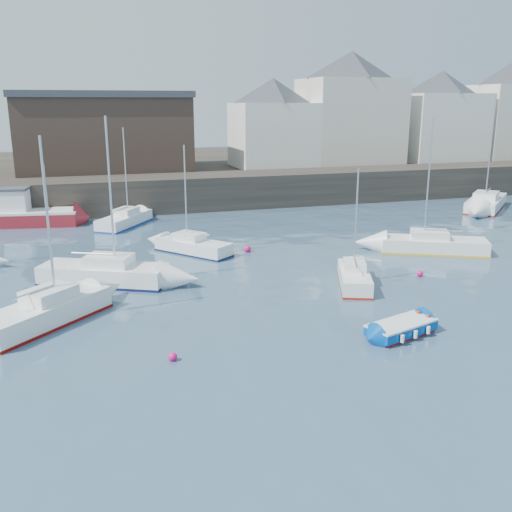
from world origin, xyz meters
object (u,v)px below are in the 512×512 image
object	(u,v)px
sailboat_a	(46,312)
buoy_mid	(420,276)
sailboat_g	(486,203)
sailboat_h	(125,220)
buoy_far	(248,252)
buoy_near	(173,361)
blue_dinghy	(401,328)
sailboat_d	(433,244)
sailboat_c	(354,277)
sailboat_f	(193,246)
fishing_boat	(27,214)
sailboat_b	(105,273)

from	to	relation	value
sailboat_a	buoy_mid	world-z (taller)	sailboat_a
sailboat_g	sailboat_h	distance (m)	32.03
sailboat_g	buoy_far	distance (m)	26.38
sailboat_g	buoy_near	size ratio (longest dim) A/B	29.38
blue_dinghy	sailboat_d	bearing A→B (deg)	51.10
sailboat_c	buoy_far	distance (m)	9.06
buoy_mid	sailboat_f	bearing A→B (deg)	141.86
fishing_boat	sailboat_a	xyz separation A→B (m)	(2.28, -22.39, -0.36)
fishing_boat	sailboat_f	size ratio (longest dim) A/B	1.11
blue_dinghy	sailboat_c	size ratio (longest dim) A/B	0.55
sailboat_a	sailboat_d	xyz separation A→B (m)	(23.38, 5.66, -0.05)
sailboat_a	buoy_far	bearing A→B (deg)	37.92
sailboat_g	sailboat_f	bearing A→B (deg)	-165.05
sailboat_h	sailboat_f	bearing A→B (deg)	-70.60
fishing_boat	sailboat_d	size ratio (longest dim) A/B	0.90
sailboat_b	buoy_far	distance (m)	10.07
blue_dinghy	sailboat_c	bearing A→B (deg)	79.94
blue_dinghy	sailboat_b	world-z (taller)	sailboat_b
blue_dinghy	sailboat_f	distance (m)	16.75
fishing_boat	sailboat_h	distance (m)	7.71
sailboat_f	buoy_near	world-z (taller)	sailboat_f
blue_dinghy	sailboat_c	world-z (taller)	sailboat_c
sailboat_c	sailboat_h	bearing A→B (deg)	118.62
sailboat_a	fishing_boat	bearing A→B (deg)	95.82
blue_dinghy	sailboat_g	xyz separation A→B (m)	(22.78, 23.35, 0.24)
sailboat_c	buoy_near	distance (m)	12.37
sailboat_g	sailboat_b	bearing A→B (deg)	-160.04
sailboat_a	buoy_mid	distance (m)	19.64
fishing_boat	sailboat_a	bearing A→B (deg)	-84.18
sailboat_a	sailboat_f	distance (m)	13.11
sailboat_f	buoy_mid	bearing A→B (deg)	-38.14
sailboat_a	sailboat_c	bearing A→B (deg)	3.42
sailboat_c	sailboat_g	world-z (taller)	sailboat_g
fishing_boat	sailboat_h	xyz separation A→B (m)	(7.28, -2.51, -0.44)
buoy_mid	buoy_far	distance (m)	11.09
sailboat_h	buoy_mid	distance (m)	23.65
sailboat_f	buoy_mid	world-z (taller)	sailboat_f
sailboat_c	buoy_far	xyz separation A→B (m)	(-3.43, 8.37, -0.47)
sailboat_h	buoy_mid	xyz separation A→B (m)	(14.59, -18.61, -0.49)
buoy_near	buoy_mid	world-z (taller)	buoy_mid
fishing_boat	buoy_mid	xyz separation A→B (m)	(21.87, -21.12, -0.93)
fishing_boat	sailboat_a	distance (m)	22.51
blue_dinghy	buoy_mid	bearing A→B (deg)	52.33
buoy_near	buoy_mid	bearing A→B (deg)	23.87
sailboat_d	sailboat_g	size ratio (longest dim) A/B	0.84
buoy_far	buoy_near	bearing A→B (deg)	-116.37
buoy_mid	sailboat_a	bearing A→B (deg)	-176.27
sailboat_g	buoy_mid	xyz separation A→B (m)	(-17.36, -16.33, -0.57)
buoy_far	blue_dinghy	bearing A→B (deg)	-81.51
sailboat_c	sailboat_f	distance (m)	11.39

